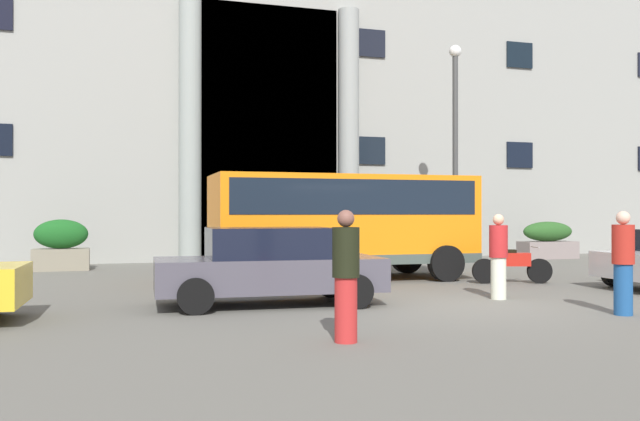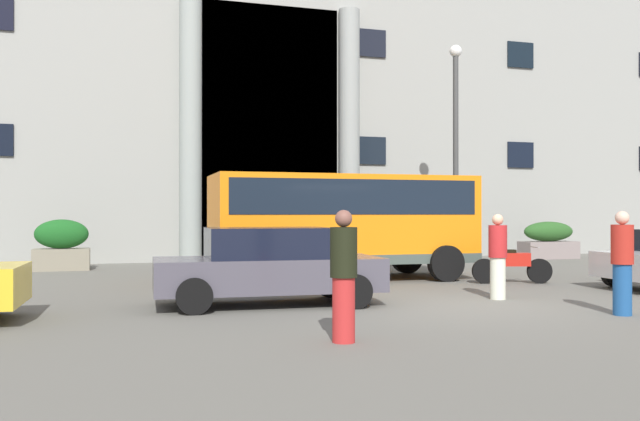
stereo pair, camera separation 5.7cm
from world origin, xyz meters
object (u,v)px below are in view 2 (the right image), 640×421
at_px(pedestrian_man_crossing, 498,256).
at_px(motorcycle_near_kerb, 247,271).
at_px(hedge_planter_east, 549,241).
at_px(motorcycle_far_end, 510,265).
at_px(hedge_planter_entrance_left, 289,245).
at_px(pedestrian_woman_with_bag, 344,275).
at_px(lamppost_plaza_centre, 456,136).
at_px(bus_stop_sign, 456,218).
at_px(orange_minibus, 343,217).
at_px(hedge_planter_west, 397,243).
at_px(hedge_planter_far_west, 62,246).
at_px(parked_coupe_end, 268,266).
at_px(pedestrian_man_red_shirt, 622,263).

bearing_deg(pedestrian_man_crossing, motorcycle_near_kerb, 101.50).
distance_m(hedge_planter_east, motorcycle_far_end, 9.84).
xyz_separation_m(hedge_planter_entrance_left, pedestrian_woman_with_bag, (-2.76, -13.46, 0.23)).
distance_m(motorcycle_near_kerb, pedestrian_woman_with_bag, 5.86).
distance_m(hedge_planter_east, pedestrian_man_crossing, 13.04).
relative_size(motorcycle_near_kerb, lamppost_plaza_centre, 0.29).
distance_m(bus_stop_sign, hedge_planter_east, 6.41).
distance_m(orange_minibus, pedestrian_woman_with_bag, 8.57).
xyz_separation_m(bus_stop_sign, hedge_planter_west, (-0.60, 3.12, -0.87)).
xyz_separation_m(hedge_planter_far_west, parked_coupe_end, (4.17, -9.31, -0.00)).
height_order(motorcycle_far_end, motorcycle_near_kerb, same).
xyz_separation_m(parked_coupe_end, motorcycle_near_kerb, (-0.01, 2.00, -0.27)).
xyz_separation_m(bus_stop_sign, pedestrian_man_red_shirt, (-1.99, -9.37, -0.66)).
bearing_deg(hedge_planter_entrance_left, parked_coupe_end, -106.78).
bearing_deg(pedestrian_man_red_shirt, bus_stop_sign, 144.30).
bearing_deg(hedge_planter_east, parked_coupe_end, -143.61).
xyz_separation_m(bus_stop_sign, pedestrian_man_crossing, (-2.82, -6.90, -0.69)).
height_order(hedge_planter_entrance_left, motorcycle_near_kerb, hedge_planter_entrance_left).
xyz_separation_m(orange_minibus, hedge_planter_west, (3.83, 5.29, -0.93)).
relative_size(hedge_planter_west, pedestrian_man_red_shirt, 0.97).
height_order(orange_minibus, hedge_planter_west, orange_minibus).
height_order(hedge_planter_east, parked_coupe_end, parked_coupe_end).
bearing_deg(motorcycle_near_kerb, hedge_planter_west, 53.14).
xyz_separation_m(hedge_planter_entrance_left, hedge_planter_far_west, (-7.07, -0.30, 0.08)).
xyz_separation_m(orange_minibus, hedge_planter_entrance_left, (-0.02, 5.38, -0.94)).
bearing_deg(hedge_planter_entrance_left, pedestrian_man_red_shirt, -78.94).
bearing_deg(lamppost_plaza_centre, hedge_planter_far_west, 171.75).
relative_size(hedge_planter_east, motorcycle_near_kerb, 1.03).
bearing_deg(pedestrian_man_crossing, pedestrian_woman_with_bag, 167.71).
xyz_separation_m(bus_stop_sign, motorcycle_near_kerb, (-7.36, -4.40, -1.08)).
height_order(hedge_planter_east, lamppost_plaza_centre, lamppost_plaza_centre).
height_order(bus_stop_sign, pedestrian_man_red_shirt, bus_stop_sign).
xyz_separation_m(bus_stop_sign, pedestrian_woman_with_bag, (-7.21, -10.25, -0.66)).
bearing_deg(hedge_planter_east, pedestrian_man_crossing, -129.91).
distance_m(hedge_planter_west, pedestrian_man_crossing, 10.26).
bearing_deg(bus_stop_sign, orange_minibus, -153.88).
xyz_separation_m(bus_stop_sign, hedge_planter_entrance_left, (-4.45, 3.21, -0.89)).
height_order(motorcycle_far_end, pedestrian_man_red_shirt, pedestrian_man_red_shirt).
bearing_deg(bus_stop_sign, hedge_planter_entrance_left, 144.19).
bearing_deg(motorcycle_near_kerb, hedge_planter_east, 35.26).
distance_m(hedge_planter_east, parked_coupe_end, 16.01).
bearing_deg(hedge_planter_entrance_left, pedestrian_woman_with_bag, -101.57).
bearing_deg(pedestrian_woman_with_bag, motorcycle_near_kerb, -2.59).
height_order(bus_stop_sign, pedestrian_man_crossing, bus_stop_sign).
relative_size(hedge_planter_entrance_left, motorcycle_far_end, 0.79).
bearing_deg(lamppost_plaza_centre, motorcycle_near_kerb, -145.16).
xyz_separation_m(orange_minibus, hedge_planter_east, (9.97, 5.27, -0.93)).
bearing_deg(pedestrian_man_crossing, pedestrian_man_red_shirt, -120.99).
relative_size(orange_minibus, pedestrian_man_crossing, 3.96).
height_order(hedge_planter_entrance_left, parked_coupe_end, parked_coupe_end).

